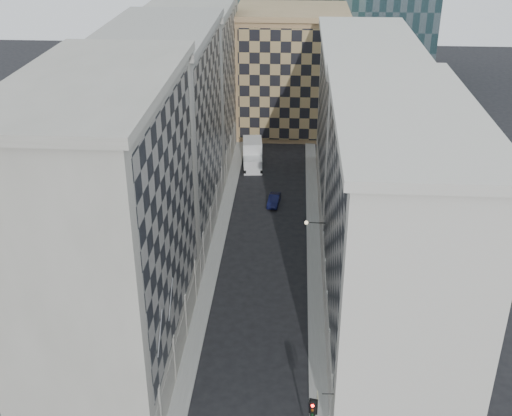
% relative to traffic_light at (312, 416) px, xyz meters
% --- Properties ---
extents(sidewalk_west, '(1.50, 100.00, 0.15)m').
position_rel_traffic_light_xyz_m(sidewalk_west, '(-9.80, 28.33, -3.40)').
color(sidewalk_west, gray).
rests_on(sidewalk_west, ground).
extents(sidewalk_east, '(1.50, 100.00, 0.15)m').
position_rel_traffic_light_xyz_m(sidewalk_east, '(0.70, 28.33, -3.40)').
color(sidewalk_east, gray).
rests_on(sidewalk_east, ground).
extents(bldg_left_a, '(10.80, 22.80, 23.70)m').
position_rel_traffic_light_xyz_m(bldg_left_a, '(-15.43, 9.33, 8.35)').
color(bldg_left_a, gray).
rests_on(bldg_left_a, ground).
extents(bldg_left_b, '(10.80, 22.80, 22.70)m').
position_rel_traffic_light_xyz_m(bldg_left_b, '(-15.43, 31.33, 7.85)').
color(bldg_left_b, gray).
rests_on(bldg_left_b, ground).
extents(bldg_left_c, '(10.80, 22.80, 21.70)m').
position_rel_traffic_light_xyz_m(bldg_left_c, '(-15.43, 53.33, 7.35)').
color(bldg_left_c, gray).
rests_on(bldg_left_c, ground).
extents(bldg_right_a, '(10.80, 26.80, 20.70)m').
position_rel_traffic_light_xyz_m(bldg_right_a, '(6.33, 13.33, 6.84)').
color(bldg_right_a, beige).
rests_on(bldg_right_a, ground).
extents(bldg_right_b, '(10.80, 28.80, 19.70)m').
position_rel_traffic_light_xyz_m(bldg_right_b, '(6.34, 40.33, 6.37)').
color(bldg_right_b, beige).
rests_on(bldg_right_b, ground).
extents(tan_block, '(16.80, 14.80, 18.80)m').
position_rel_traffic_light_xyz_m(tan_block, '(-2.55, 66.23, 5.96)').
color(tan_block, '#9F7E54').
rests_on(tan_block, ground).
extents(flagpoles_left, '(0.10, 6.33, 2.33)m').
position_rel_traffic_light_xyz_m(flagpoles_left, '(-10.45, 4.33, 4.52)').
color(flagpoles_left, gray).
rests_on(flagpoles_left, ground).
extents(bracket_lamp, '(1.98, 0.36, 0.36)m').
position_rel_traffic_light_xyz_m(bracket_lamp, '(-0.17, 22.33, 2.72)').
color(bracket_lamp, black).
rests_on(bracket_lamp, ground).
extents(traffic_light, '(0.58, 0.54, 4.65)m').
position_rel_traffic_light_xyz_m(traffic_light, '(0.00, 0.00, 0.00)').
color(traffic_light, black).
rests_on(traffic_light, sidewalk_east).
extents(box_truck, '(3.15, 6.57, 3.49)m').
position_rel_traffic_light_xyz_m(box_truck, '(-7.48, 50.61, -1.96)').
color(box_truck, silver).
rests_on(box_truck, ground).
extents(dark_car, '(1.70, 3.82, 1.22)m').
position_rel_traffic_light_xyz_m(dark_car, '(-4.01, 38.47, -2.87)').
color(dark_car, '#0F133A').
rests_on(dark_car, ground).
extents(shop_sign, '(1.16, 0.73, 0.81)m').
position_rel_traffic_light_xyz_m(shop_sign, '(0.41, 1.33, 0.36)').
color(shop_sign, black).
rests_on(shop_sign, ground).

